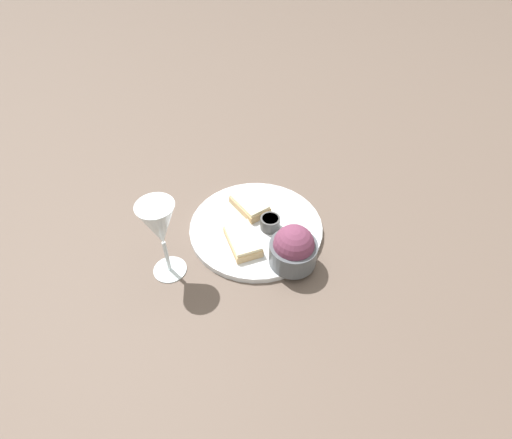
# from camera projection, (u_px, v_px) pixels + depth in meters

# --- Properties ---
(ground_plane) EXTENTS (4.00, 4.00, 0.00)m
(ground_plane) POSITION_uv_depth(u_px,v_px,m) (256.00, 230.00, 0.92)
(ground_plane) COLOR brown
(dinner_plate) EXTENTS (0.30, 0.30, 0.01)m
(dinner_plate) POSITION_uv_depth(u_px,v_px,m) (256.00, 228.00, 0.92)
(dinner_plate) COLOR silver
(dinner_plate) RESTS_ON ground_plane
(salad_bowl) EXTENTS (0.10, 0.10, 0.09)m
(salad_bowl) POSITION_uv_depth(u_px,v_px,m) (293.00, 249.00, 0.81)
(salad_bowl) COLOR #4C5156
(salad_bowl) RESTS_ON dinner_plate
(sauce_ramekin) EXTENTS (0.04, 0.04, 0.03)m
(sauce_ramekin) POSITION_uv_depth(u_px,v_px,m) (270.00, 222.00, 0.90)
(sauce_ramekin) COLOR #4C4C4C
(sauce_ramekin) RESTS_ON dinner_plate
(cheese_toast_near) EXTENTS (0.11, 0.09, 0.03)m
(cheese_toast_near) POSITION_uv_depth(u_px,v_px,m) (250.00, 204.00, 0.95)
(cheese_toast_near) COLOR tan
(cheese_toast_near) RESTS_ON dinner_plate
(cheese_toast_far) EXTENTS (0.11, 0.08, 0.03)m
(cheese_toast_far) POSITION_uv_depth(u_px,v_px,m) (243.00, 240.00, 0.87)
(cheese_toast_far) COLOR tan
(cheese_toast_far) RESTS_ON dinner_plate
(wine_glass) EXTENTS (0.07, 0.07, 0.19)m
(wine_glass) POSITION_uv_depth(u_px,v_px,m) (160.00, 227.00, 0.75)
(wine_glass) COLOR silver
(wine_glass) RESTS_ON ground_plane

